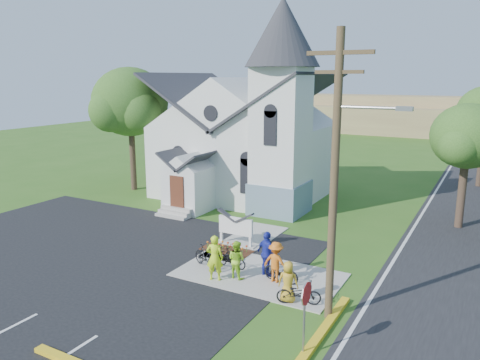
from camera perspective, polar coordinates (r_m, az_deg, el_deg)
The scene contains 21 objects.
ground at distance 21.04m, azimuth -2.02°, elevation -11.20°, with size 120.00×120.00×0.00m, color #315E1A.
parking_lot at distance 23.86m, azimuth -19.37°, elevation -8.96°, with size 20.00×16.00×0.02m, color black.
sidewalk at distance 20.76m, azimuth 2.33°, elevation -11.46°, with size 7.00×4.00×0.05m, color #9F9B8F.
church at distance 32.98m, azimuth 0.97°, elevation 6.94°, with size 12.35×12.00×13.00m.
church_sign at distance 23.82m, azimuth -0.53°, elevation -5.66°, with size 2.20×0.40×1.70m.
flower_bed at distance 23.42m, azimuth -1.63°, elevation -8.57°, with size 2.60×1.10×0.07m, color #3C2110.
utility_pole at distance 15.96m, azimuth 11.69°, elevation 1.21°, with size 3.45×0.28×10.00m.
stop_sign at distance 14.69m, azimuth 8.01°, elevation -14.65°, with size 0.11×0.76×2.48m.
tree_lot_corner at distance 35.77m, azimuth -13.26°, elevation 9.23°, with size 5.60×5.60×9.15m.
tree_road_near at distance 28.69m, azimuth 26.00°, elevation 4.75°, with size 4.00×4.00×7.05m.
distant_hills at distance 73.37m, azimuth 23.95°, elevation 6.55°, with size 61.00×10.00×5.60m.
cyclist_0 at distance 19.88m, azimuth -3.10°, elevation -9.44°, with size 0.72×0.47×1.96m, color #C5F21C.
bike_0 at distance 22.22m, azimuth -2.13°, elevation -8.61°, with size 0.53×1.52×0.80m, color black.
cyclist_1 at distance 20.11m, azimuth -0.43°, elevation -9.65°, with size 0.80×0.62×1.64m, color #9FE22A.
bike_1 at distance 21.28m, azimuth -4.22°, elevation -9.28°, with size 0.49×1.73×1.04m, color black.
cyclist_2 at distance 20.26m, azimuth 3.31°, elevation -8.98°, with size 1.16×0.48×1.98m, color #212BA6.
bike_2 at distance 21.27m, azimuth -1.08°, elevation -9.61°, with size 0.53×1.52×0.80m, color black.
cyclist_3 at distance 19.78m, azimuth 4.40°, elevation -9.93°, with size 1.12×0.64×1.73m, color orange.
bike_3 at distance 19.90m, azimuth 5.02°, elevation -11.00°, with size 0.45×1.61×0.97m, color black.
cyclist_4 at distance 18.22m, azimuth 5.88°, elevation -12.22°, with size 0.79×0.51×1.61m, color gold.
bike_4 at distance 18.22m, azimuth 7.18°, elevation -13.51°, with size 0.59×1.68×0.88m, color black.
Camera 1 is at (9.99, -16.47, 8.47)m, focal length 35.00 mm.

